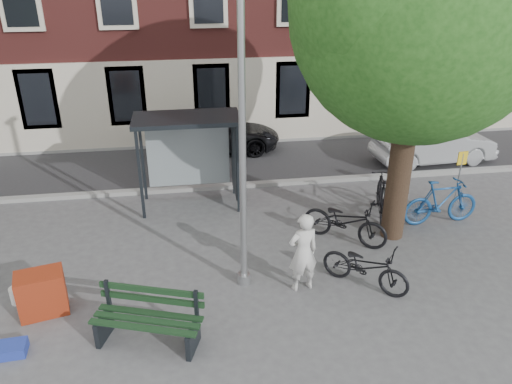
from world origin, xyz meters
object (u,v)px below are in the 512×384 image
at_px(bike_d, 381,195).
at_px(car_silver, 434,143).
at_px(lamppost, 243,165).
at_px(painter, 303,252).
at_px(bike_c, 365,266).
at_px(notice_sign, 460,169).
at_px(bike_a, 345,221).
at_px(car_dark, 217,133).
at_px(bench, 148,321).
at_px(red_stand, 42,293).
at_px(bus_shelter, 202,140).
at_px(bike_b, 441,202).

bearing_deg(bike_d, car_silver, -116.11).
height_order(lamppost, car_silver, lamppost).
xyz_separation_m(painter, bike_c, (1.34, -0.14, -0.39)).
bearing_deg(bike_d, notice_sign, -160.42).
relative_size(bike_a, car_dark, 0.47).
bearing_deg(bench, bike_a, 51.45).
bearing_deg(lamppost, car_silver, 39.71).
relative_size(lamppost, red_stand, 6.79).
bearing_deg(bus_shelter, bench, -103.40).
relative_size(bench, bike_a, 0.97).
height_order(bus_shelter, car_silver, bus_shelter).
height_order(bench, bike_a, bike_a).
bearing_deg(bike_b, car_dark, 37.13).
distance_m(bench, bike_a, 5.50).
xyz_separation_m(bike_b, car_silver, (1.86, 4.18, 0.06)).
bearing_deg(red_stand, bike_c, -1.19).
relative_size(bike_b, bike_d, 1.08).
relative_size(bike_b, car_silver, 0.50).
bearing_deg(car_dark, car_silver, -106.22).
xyz_separation_m(painter, bike_b, (4.28, 2.28, -0.27)).
relative_size(painter, car_dark, 0.39).
bearing_deg(car_silver, bike_c, 139.53).
height_order(painter, bike_a, painter).
height_order(bus_shelter, notice_sign, bus_shelter).
xyz_separation_m(painter, bike_d, (2.91, 2.98, -0.31)).
xyz_separation_m(bench, red_stand, (-2.11, 1.18, -0.02)).
relative_size(bike_a, notice_sign, 1.28).
xyz_separation_m(car_silver, red_stand, (-11.41, -6.46, -0.24)).
relative_size(bike_b, bike_c, 1.07).
xyz_separation_m(bus_shelter, bike_c, (3.15, -4.61, -1.41)).
relative_size(bus_shelter, bike_b, 1.37).
distance_m(bus_shelter, bike_d, 5.12).
height_order(car_silver, notice_sign, notice_sign).
distance_m(painter, car_dark, 8.83).
distance_m(lamppost, car_silver, 9.77).
height_order(painter, notice_sign, painter).
height_order(lamppost, car_dark, lamppost).
bearing_deg(painter, bench, 9.37).
height_order(bike_b, car_silver, car_silver).
height_order(bike_c, red_stand, bike_c).
xyz_separation_m(lamppost, bike_b, (5.48, 1.92, -2.16)).
distance_m(bench, notice_sign, 9.38).
distance_m(lamppost, notice_sign, 7.12).
bearing_deg(notice_sign, painter, -155.39).
relative_size(lamppost, bus_shelter, 2.14).
xyz_separation_m(painter, bike_a, (1.49, 1.76, -0.33)).
bearing_deg(bike_a, bike_c, -146.98).
bearing_deg(red_stand, bus_shelter, 52.26).
xyz_separation_m(bike_c, red_stand, (-6.61, 0.14, -0.06)).
height_order(lamppost, bike_b, lamppost).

